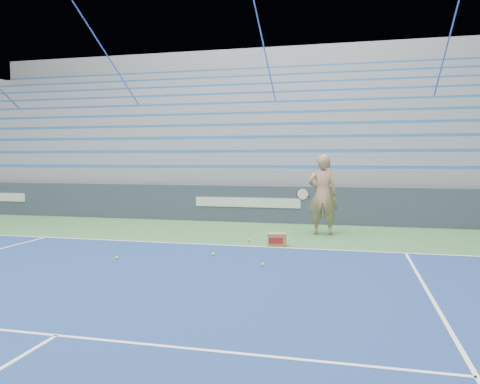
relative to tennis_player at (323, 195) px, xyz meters
name	(u,v)px	position (x,y,z in m)	size (l,w,h in m)	color
sponsor_barrier	(248,204)	(-2.34, 1.93, -0.45)	(30.00, 0.32, 1.10)	#364152
bleachers	(277,148)	(-2.34, 7.64, 1.35)	(31.00, 9.15, 7.30)	#909398
tennis_player	(323,195)	(0.00, 0.00, 0.00)	(0.97, 0.86, 2.01)	tan
ball_box	(277,240)	(-0.86, -1.84, -0.86)	(0.44, 0.38, 0.28)	olive
tennis_ball_0	(263,265)	(-0.80, -3.84, -0.97)	(0.07, 0.07, 0.07)	#C9E92F
tennis_ball_1	(213,254)	(-1.91, -3.17, -0.97)	(0.07, 0.07, 0.07)	#C9E92F
tennis_ball_2	(249,240)	(-1.57, -1.44, -0.97)	(0.07, 0.07, 0.07)	#C9E92F
tennis_ball_3	(117,258)	(-3.58, -3.93, -0.97)	(0.07, 0.07, 0.07)	#C9E92F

